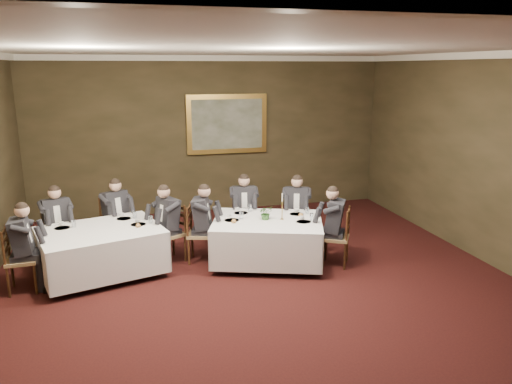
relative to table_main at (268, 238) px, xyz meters
name	(u,v)px	position (x,y,z in m)	size (l,w,h in m)	color
ground	(271,305)	(-0.37, -1.53, -0.45)	(10.00, 10.00, 0.00)	black
ceiling	(273,46)	(-0.37, -1.53, 3.05)	(8.00, 10.00, 0.10)	silver
back_wall	(210,135)	(-0.37, 3.47, 1.30)	(8.00, 0.10, 3.50)	#2D2716
crown_molding	(273,51)	(-0.37, -1.53, 2.99)	(8.00, 10.00, 0.12)	white
table_main	(268,238)	(0.00, 0.00, 0.00)	(2.17, 1.90, 0.67)	black
table_second	(101,248)	(-2.70, 0.18, 0.00)	(2.16, 1.86, 0.67)	black
chair_main_backleft	(244,229)	(-0.17, 1.04, -0.17)	(0.50, 0.48, 1.00)	olive
diner_main_backleft	(244,218)	(-0.17, 1.03, 0.06)	(0.47, 0.54, 1.35)	black
chair_main_backright	(296,230)	(0.76, 0.73, -0.17)	(0.56, 0.55, 1.00)	olive
diner_main_backright	(296,219)	(0.76, 0.72, 0.06)	(0.54, 0.59, 1.35)	black
chair_main_endleft	(200,245)	(-1.09, 0.37, -0.17)	(0.53, 0.54, 1.00)	olive
diner_main_endleft	(201,233)	(-1.08, 0.37, 0.06)	(0.57, 0.52, 1.35)	black
chair_main_endright	(336,249)	(1.09, -0.37, -0.17)	(0.58, 0.59, 1.00)	olive
diner_main_endright	(336,236)	(1.08, -0.37, 0.06)	(0.62, 0.59, 1.35)	black
chair_sec_backleft	(59,246)	(-3.44, 0.95, -0.17)	(0.55, 0.54, 1.00)	olive
diner_sec_backleft	(58,233)	(-3.44, 0.94, 0.06)	(0.53, 0.58, 1.35)	black
chair_sec_backright	(116,236)	(-2.49, 1.22, -0.17)	(0.59, 0.58, 1.00)	olive
diner_sec_backright	(116,224)	(-2.49, 1.21, 0.06)	(0.58, 0.61, 1.35)	black
chair_sec_endright	(171,245)	(-1.58, 0.51, -0.17)	(0.57, 0.58, 1.00)	olive
diner_sec_endright	(170,233)	(-1.59, 0.50, 0.06)	(0.61, 0.57, 1.35)	black
chair_sec_endleft	(22,273)	(-3.83, -0.15, -0.17)	(0.44, 0.46, 1.00)	olive
diner_sec_endleft	(22,258)	(-3.81, -0.15, 0.06)	(0.50, 0.43, 1.35)	black
centerpiece	(266,212)	(-0.02, 0.04, 0.44)	(0.23, 0.20, 0.26)	#2D5926
candlestick	(282,210)	(0.24, -0.03, 0.48)	(0.07, 0.07, 0.46)	#BB8C39
place_setting_table_main	(243,210)	(-0.29, 0.55, 0.35)	(0.33, 0.31, 0.14)	white
place_setting_table_second	(66,225)	(-3.23, 0.44, 0.35)	(0.33, 0.31, 0.14)	white
painting	(227,124)	(0.00, 3.41, 1.55)	(1.83, 0.09, 1.33)	#E5B554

